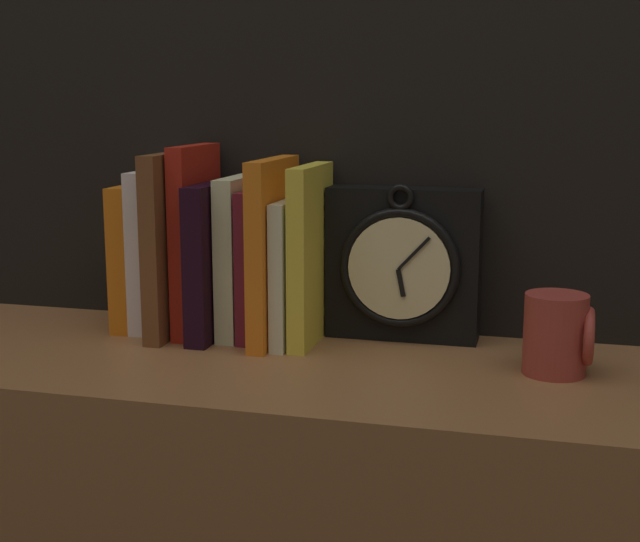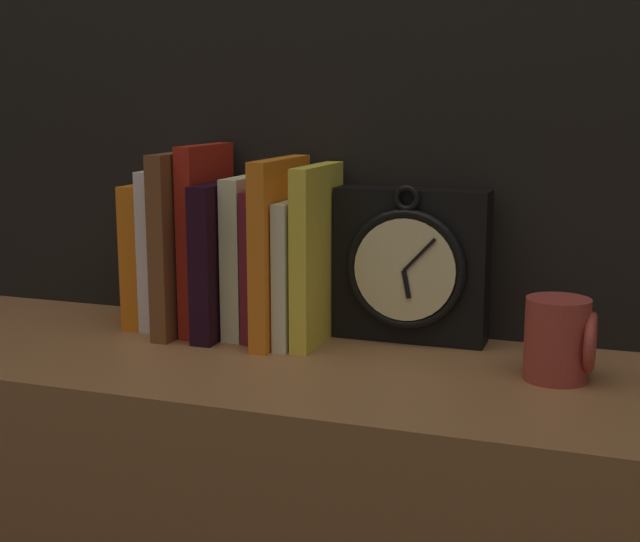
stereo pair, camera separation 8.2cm
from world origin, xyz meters
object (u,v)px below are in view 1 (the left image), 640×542
Objects in this scene: book_slot5_cream at (239,256)px; book_slot6_maroon at (259,263)px; book_slot1_white at (158,250)px; book_slot8_cream at (292,270)px; book_slot7_orange at (273,251)px; clock at (403,264)px; book_slot9_yellow at (311,255)px; book_slot2_brown at (173,244)px; book_slot3_red at (196,240)px; book_slot0_orange at (135,256)px; mug at (559,334)px; book_slot4_black at (214,260)px.

book_slot5_cream is 1.08× the size of book_slot6_maroon.
book_slot8_cream is (0.19, -0.02, -0.02)m from book_slot1_white.
book_slot6_maroon is 0.04m from book_slot7_orange.
book_slot9_yellow is at bearing -159.95° from clock.
book_slot7_orange is at bearing -32.23° from book_slot6_maroon.
book_slot5_cream is (-0.21, -0.03, 0.01)m from clock.
book_slot2_brown is 1.30× the size of book_slot8_cream.
book_slot8_cream is at bearing 1.78° from book_slot2_brown.
book_slot3_red is 0.09m from book_slot6_maroon.
book_slot9_yellow reaches higher than book_slot0_orange.
clock is 1.05× the size of book_slot6_maroon.
book_slot8_cream is (-0.14, -0.04, -0.01)m from clock.
book_slot5_cream is 0.42m from mug.
book_slot8_cream is at bearing -3.86° from book_slot0_orange.
book_slot4_black reaches higher than book_slot6_maroon.
book_slot9_yellow is (0.10, -0.01, 0.01)m from book_slot5_cream.
clock reaches higher than book_slot8_cream.
book_slot4_black is (0.09, -0.02, -0.01)m from book_slot1_white.
book_slot6_maroon is at bearing 173.76° from book_slot9_yellow.
book_slot2_brown is 1.15× the size of book_slot5_cream.
book_slot2_brown is at bearing -32.11° from book_slot1_white.
book_slot7_orange reaches higher than book_slot6_maroon.
book_slot5_cream is 0.89× the size of book_slot7_orange.
book_slot5_cream is (0.03, 0.01, 0.00)m from book_slot4_black.
book_slot6_maroon reaches higher than book_slot8_cream.
book_slot7_orange is at bearing -6.11° from book_slot0_orange.
book_slot4_black is at bearing 177.29° from book_slot7_orange.
book_slot8_cream is (0.02, 0.01, -0.03)m from book_slot7_orange.
book_slot2_brown is 1.19× the size of book_slot4_black.
mug is at bearing -6.54° from book_slot2_brown.
mug is at bearing -7.83° from book_slot0_orange.
book_slot3_red is 1.06× the size of book_slot7_orange.
book_slot1_white is 0.15m from book_slot6_maroon.
book_slot9_yellow is at bearing -3.09° from book_slot0_orange.
book_slot7_orange is at bearing 171.18° from mug.
book_slot5_cream reaches higher than clock.
clock is at bearing 9.09° from book_slot2_brown.
book_slot3_red reaches higher than clock.
clock is at bearing 17.18° from book_slot7_orange.
book_slot7_orange reaches higher than mug.
book_slot7_orange reaches higher than book_slot0_orange.
book_slot7_orange is at bearing -2.71° from book_slot4_black.
book_slot6_maroon is (0.09, 0.00, -0.03)m from book_slot3_red.
book_slot8_cream is 0.81× the size of book_slot9_yellow.
book_slot1_white is 0.95× the size of book_slot9_yellow.
book_slot9_yellow reaches higher than book_slot5_cream.
clock is 0.12m from book_slot9_yellow.
mug is (0.33, -0.06, -0.05)m from book_slot8_cream.
mug is at bearing -7.68° from book_slot4_black.
book_slot4_black is 2.18× the size of mug.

